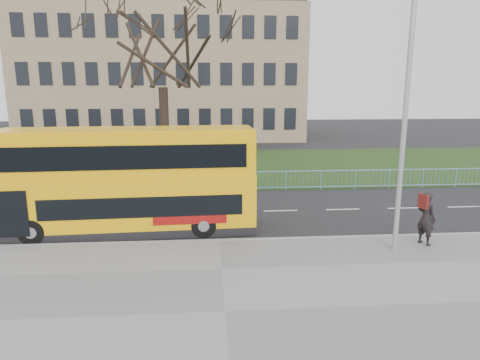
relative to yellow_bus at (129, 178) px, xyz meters
name	(u,v)px	position (x,y,z in m)	size (l,w,h in m)	color
ground	(218,230)	(3.46, -0.03, -2.19)	(120.00, 120.00, 0.00)	black
pavement	(225,313)	(3.46, -6.78, -2.13)	(80.00, 10.50, 0.12)	slate
kerb	(219,241)	(3.46, -1.58, -2.12)	(80.00, 0.20, 0.14)	gray
grass_verge	(213,166)	(3.46, 14.27, -2.15)	(80.00, 15.40, 0.08)	#223914
guard_railing	(215,182)	(3.46, 6.57, -1.64)	(40.00, 0.12, 1.10)	#79ABD7
bare_tree	(162,69)	(0.46, 9.97, 4.57)	(9.36, 9.36, 13.37)	black
civic_building	(167,76)	(-1.54, 34.97, 4.81)	(30.00, 15.00, 14.00)	#91765C
yellow_bus	(129,178)	(0.00, 0.00, 0.00)	(9.85, 2.76, 4.09)	#F9B00A
pedestrian	(426,218)	(10.86, -2.54, -1.10)	(0.71, 0.46, 1.94)	black
street_lamp	(402,110)	(9.45, -2.99, 2.77)	(1.87, 0.26, 8.84)	#9CA0A5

